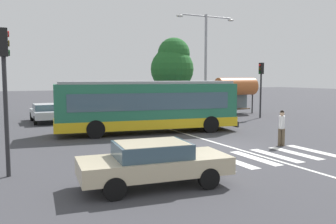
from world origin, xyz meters
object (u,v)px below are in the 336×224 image
object	(u,v)px
parked_car_red	(145,108)
parked_car_blue	(175,106)
parked_car_black	(199,105)
traffic_light_far_corner	(261,81)
parked_car_silver	(45,112)
parked_car_charcoal	(82,110)
bus_stop_shelter	(236,87)
city_transit_bus	(147,106)
foreground_sedan	(154,161)
background_tree_right	(173,65)
pedestrian_crossing_street	(282,126)
parked_car_teal	(114,109)
twin_arm_street_lamp	(206,54)
traffic_light_near_corner	(5,78)

from	to	relation	value
parked_car_red	parked_car_blue	size ratio (longest dim) A/B	1.00
parked_car_black	traffic_light_far_corner	world-z (taller)	traffic_light_far_corner
parked_car_silver	traffic_light_far_corner	size ratio (longest dim) A/B	1.01
parked_car_silver	parked_car_charcoal	distance (m)	2.69
traffic_light_far_corner	bus_stop_shelter	world-z (taller)	traffic_light_far_corner
city_transit_bus	parked_car_blue	bearing A→B (deg)	53.42
foreground_sedan	background_tree_right	xyz separation A→B (m)	(11.84, 22.24, 3.78)
pedestrian_crossing_street	bus_stop_shelter	xyz separation A→B (m)	(7.15, 13.21, 1.45)
bus_stop_shelter	foreground_sedan	bearing A→B (deg)	-132.92
parked_car_charcoal	parked_car_teal	bearing A→B (deg)	8.67
parked_car_blue	city_transit_bus	bearing A→B (deg)	-126.58
pedestrian_crossing_street	bus_stop_shelter	size ratio (longest dim) A/B	0.44
parked_car_charcoal	parked_car_teal	xyz separation A→B (m)	(2.66, 0.41, 0.00)
city_transit_bus	parked_car_red	world-z (taller)	city_transit_bus
twin_arm_street_lamp	parked_car_silver	bearing A→B (deg)	164.69
city_transit_bus	twin_arm_street_lamp	bearing A→B (deg)	33.89
parked_car_red	twin_arm_street_lamp	distance (m)	6.75
parked_car_blue	foreground_sedan	bearing A→B (deg)	-118.92
twin_arm_street_lamp	parked_car_blue	bearing A→B (deg)	106.25
city_transit_bus	parked_car_black	world-z (taller)	city_transit_bus
parked_car_silver	parked_car_blue	distance (m)	10.78
parked_car_silver	parked_car_black	size ratio (longest dim) A/B	1.00
city_transit_bus	parked_car_silver	size ratio (longest dim) A/B	2.44
foreground_sedan	parked_car_teal	distance (m)	18.63
parked_car_silver	background_tree_right	bearing A→B (deg)	19.56
traffic_light_far_corner	parked_car_black	bearing A→B (deg)	117.53
background_tree_right	bus_stop_shelter	bearing A→B (deg)	-60.00
parked_car_silver	bus_stop_shelter	world-z (taller)	bus_stop_shelter
twin_arm_street_lamp	traffic_light_near_corner	bearing A→B (deg)	-142.32
pedestrian_crossing_street	twin_arm_street_lamp	world-z (taller)	twin_arm_street_lamp
parked_car_charcoal	bus_stop_shelter	distance (m)	13.61
parked_car_red	parked_car_silver	bearing A→B (deg)	-177.93
traffic_light_far_corner	twin_arm_street_lamp	xyz separation A→B (m)	(-4.35, 1.46, 2.13)
parked_car_black	city_transit_bus	bearing A→B (deg)	-135.52
city_transit_bus	parked_car_blue	distance (m)	10.04
traffic_light_near_corner	parked_car_teal	bearing A→B (deg)	60.89
parked_car_silver	pedestrian_crossing_street	bearing A→B (deg)	-58.30
parked_car_blue	bus_stop_shelter	world-z (taller)	bus_stop_shelter
pedestrian_crossing_street	bus_stop_shelter	bearing A→B (deg)	61.58
pedestrian_crossing_street	parked_car_silver	world-z (taller)	pedestrian_crossing_street
parked_car_silver	twin_arm_street_lamp	size ratio (longest dim) A/B	0.55
twin_arm_street_lamp	parked_car_red	bearing A→B (deg)	136.90
parked_car_blue	twin_arm_street_lamp	bearing A→B (deg)	-73.75
parked_car_teal	bus_stop_shelter	bearing A→B (deg)	-9.02
parked_car_silver	parked_car_blue	xyz separation A→B (m)	(10.78, 0.15, 0.00)
traffic_light_near_corner	parked_car_black	bearing A→B (deg)	42.76
twin_arm_street_lamp	city_transit_bus	bearing A→B (deg)	-146.11
parked_car_teal	bus_stop_shelter	size ratio (longest dim) A/B	1.18
parked_car_charcoal	parked_car_red	size ratio (longest dim) A/B	0.99
parked_car_black	parked_car_red	bearing A→B (deg)	-177.35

